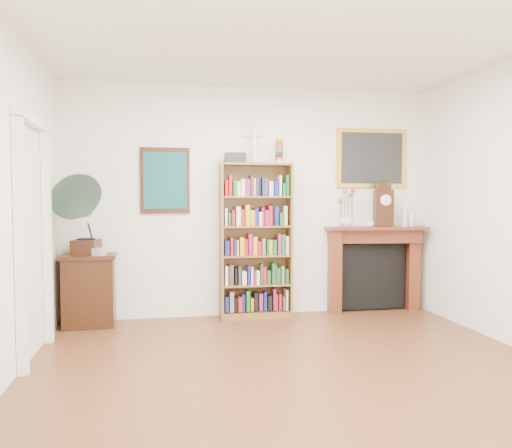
% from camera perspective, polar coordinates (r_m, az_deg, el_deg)
% --- Properties ---
extents(room, '(4.51, 5.01, 2.81)m').
position_cam_1_polar(room, '(3.70, 6.23, 2.28)').
color(room, brown).
rests_on(room, ground).
extents(door_casing, '(0.08, 1.02, 2.17)m').
position_cam_1_polar(door_casing, '(4.88, -23.97, 0.59)').
color(door_casing, white).
rests_on(door_casing, left_wall).
extents(teal_poster, '(0.58, 0.04, 0.78)m').
position_cam_1_polar(teal_poster, '(6.03, -10.36, 4.91)').
color(teal_poster, black).
rests_on(teal_poster, back_wall).
extents(small_picture, '(0.26, 0.04, 0.30)m').
position_cam_1_polar(small_picture, '(6.18, -0.44, 11.42)').
color(small_picture, white).
rests_on(small_picture, back_wall).
extents(gilt_painting, '(0.95, 0.04, 0.75)m').
position_cam_1_polar(gilt_painting, '(6.58, 13.08, 7.33)').
color(gilt_painting, gold).
rests_on(gilt_painting, back_wall).
extents(bookshelf, '(0.86, 0.31, 2.14)m').
position_cam_1_polar(bookshelf, '(5.98, -0.03, -0.91)').
color(bookshelf, brown).
rests_on(bookshelf, floor).
extents(side_cabinet, '(0.61, 0.45, 0.81)m').
position_cam_1_polar(side_cabinet, '(5.96, -18.53, -7.19)').
color(side_cabinet, black).
rests_on(side_cabinet, floor).
extents(fireplace, '(1.31, 0.43, 1.08)m').
position_cam_1_polar(fireplace, '(6.55, 13.27, -4.19)').
color(fireplace, '#542513').
rests_on(fireplace, floor).
extents(gramophone, '(0.66, 0.77, 0.89)m').
position_cam_1_polar(gramophone, '(5.74, -19.12, 1.53)').
color(gramophone, black).
rests_on(gramophone, side_cabinet).
extents(cd_stack, '(0.16, 0.16, 0.08)m').
position_cam_1_polar(cd_stack, '(5.76, -17.49, -3.05)').
color(cd_stack, silver).
rests_on(cd_stack, side_cabinet).
extents(mantel_clock, '(0.24, 0.16, 0.53)m').
position_cam_1_polar(mantel_clock, '(6.48, 14.36, 1.99)').
color(mantel_clock, black).
rests_on(mantel_clock, fireplace).
extents(flower_vase, '(0.18, 0.18, 0.18)m').
position_cam_1_polar(flower_vase, '(6.28, 10.28, 0.46)').
color(flower_vase, silver).
rests_on(flower_vase, fireplace).
extents(teacup, '(0.10, 0.10, 0.07)m').
position_cam_1_polar(teacup, '(6.38, 12.93, -0.01)').
color(teacup, white).
rests_on(teacup, fireplace).
extents(bottle_left, '(0.07, 0.07, 0.24)m').
position_cam_1_polar(bottle_left, '(6.63, 16.61, 0.79)').
color(bottle_left, silver).
rests_on(bottle_left, fireplace).
extents(bottle_right, '(0.06, 0.06, 0.20)m').
position_cam_1_polar(bottle_right, '(6.67, 17.36, 0.62)').
color(bottle_right, silver).
rests_on(bottle_right, fireplace).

